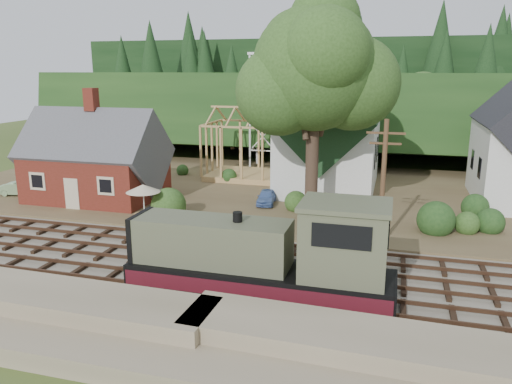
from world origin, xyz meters
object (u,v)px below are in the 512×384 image
(car_green, at_px, (19,189))
(patio_set, at_px, (143,190))
(locomotive, at_px, (269,258))
(car_blue, at_px, (266,197))

(car_green, xyz_separation_m, patio_set, (13.83, -3.84, 1.70))
(locomotive, height_order, patio_set, locomotive)
(locomotive, distance_m, car_green, 28.40)
(car_green, bearing_deg, car_blue, -96.26)
(car_blue, relative_size, patio_set, 1.26)
(locomotive, distance_m, car_blue, 16.59)
(car_blue, height_order, patio_set, patio_set)
(locomotive, bearing_deg, car_blue, 104.87)
(locomotive, relative_size, car_blue, 3.73)
(locomotive, distance_m, patio_set, 14.61)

